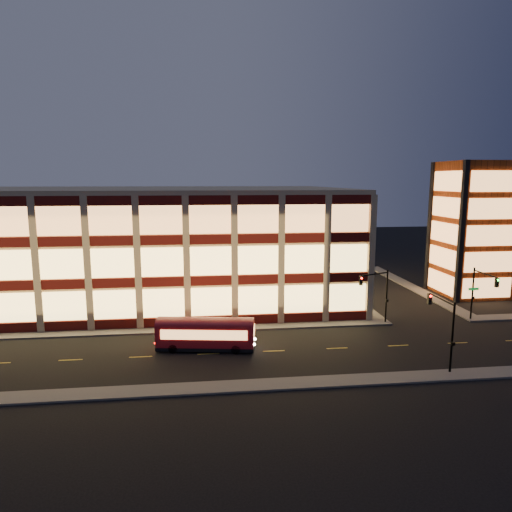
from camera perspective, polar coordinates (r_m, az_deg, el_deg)
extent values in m
plane|color=black|center=(48.21, -10.91, -9.52)|extent=(200.00, 200.00, 0.00)
cube|color=#514F4C|center=(49.44, -14.35, -9.07)|extent=(54.00, 2.00, 0.15)
cube|color=#514F4C|center=(67.19, 10.18, -3.98)|extent=(2.00, 30.00, 0.15)
cube|color=#514F4C|center=(71.14, 18.71, -3.58)|extent=(2.00, 30.00, 0.15)
cube|color=#514F4C|center=(36.17, -12.43, -16.11)|extent=(100.00, 2.00, 0.15)
cube|color=tan|center=(63.41, -12.73, 1.51)|extent=(50.00, 30.00, 14.00)
cube|color=tan|center=(62.84, -12.98, 8.07)|extent=(50.40, 30.40, 0.50)
cube|color=#470C0A|center=(50.10, -14.24, -8.13)|extent=(50.10, 0.25, 1.00)
cube|color=#FFCD6B|center=(49.53, -14.34, -5.80)|extent=(49.00, 0.20, 3.00)
cube|color=#470C0A|center=(66.81, 9.47, -3.53)|extent=(0.25, 30.10, 1.00)
cube|color=#FFCD6B|center=(66.37, 9.51, -1.76)|extent=(0.20, 29.00, 3.00)
cube|color=#470C0A|center=(48.96, -14.45, -3.21)|extent=(50.10, 0.25, 1.00)
cube|color=#FFCD6B|center=(48.57, -14.55, -0.79)|extent=(49.00, 0.20, 3.00)
cube|color=#470C0A|center=(65.97, 9.58, 0.20)|extent=(0.25, 30.10, 1.00)
cube|color=#FFCD6B|center=(65.66, 9.61, 2.01)|extent=(0.20, 29.00, 3.00)
cube|color=#470C0A|center=(48.21, -14.67, 1.90)|extent=(50.10, 0.25, 1.00)
cube|color=#FFCD6B|center=(48.01, -14.77, 4.39)|extent=(49.00, 0.20, 3.00)
cube|color=#470C0A|center=(65.41, 9.68, 4.01)|extent=(0.25, 30.10, 1.00)
cube|color=#FFCD6B|center=(65.24, 9.72, 5.84)|extent=(0.20, 29.00, 3.00)
cube|color=#8C3814|center=(68.29, 25.47, 3.07)|extent=(8.00, 8.00, 18.00)
cube|color=black|center=(62.81, 24.30, 2.66)|extent=(0.60, 0.60, 18.00)
cube|color=black|center=(69.74, 20.94, 3.48)|extent=(0.60, 0.60, 18.00)
cube|color=black|center=(73.79, 26.46, 3.41)|extent=(0.60, 0.60, 18.00)
cube|color=#FFA559|center=(66.01, 26.89, -3.58)|extent=(6.60, 0.16, 2.60)
cube|color=#FFA559|center=(67.31, 22.08, -3.01)|extent=(0.16, 6.60, 2.60)
cube|color=#FFA559|center=(65.38, 27.11, -0.67)|extent=(6.60, 0.16, 2.60)
cube|color=#FFA559|center=(66.69, 22.26, -0.15)|extent=(0.16, 6.60, 2.60)
cube|color=#FFA559|center=(64.93, 27.34, 2.28)|extent=(6.60, 0.16, 2.60)
cube|color=#FFA559|center=(66.25, 22.45, 2.75)|extent=(0.16, 6.60, 2.60)
cube|color=#FFA559|center=(64.65, 27.57, 5.27)|extent=(6.60, 0.16, 2.60)
cube|color=#FFA559|center=(65.98, 22.63, 5.68)|extent=(0.16, 6.60, 2.60)
cube|color=#FFA559|center=(64.55, 27.80, 8.28)|extent=(6.60, 0.16, 2.60)
cube|color=#FFA559|center=(65.88, 22.83, 8.63)|extent=(0.16, 6.60, 2.60)
cylinder|color=black|center=(51.87, 16.00, -4.90)|extent=(0.18, 0.18, 6.00)
cylinder|color=black|center=(49.95, 14.61, -2.21)|extent=(3.56, 1.63, 0.14)
cube|color=black|center=(48.76, 12.99, -3.02)|extent=(0.32, 0.32, 0.95)
sphere|color=#FF0C05|center=(48.53, 13.07, -2.72)|extent=(0.20, 0.20, 0.20)
cube|color=black|center=(51.79, 16.06, -5.38)|extent=(0.25, 0.18, 0.28)
cylinder|color=black|center=(56.45, 25.43, -4.30)|extent=(0.18, 0.18, 6.00)
cylinder|color=black|center=(54.27, 26.75, -2.01)|extent=(0.14, 4.00, 0.14)
cube|color=black|center=(52.74, 27.89, -2.96)|extent=(0.32, 0.32, 0.95)
sphere|color=#0CFF26|center=(52.54, 28.03, -2.68)|extent=(0.20, 0.20, 0.20)
cube|color=black|center=(56.38, 25.51, -4.74)|extent=(0.25, 0.18, 0.28)
cube|color=#0C7226|center=(56.20, 25.56, -3.74)|extent=(1.20, 0.06, 0.28)
cylinder|color=black|center=(40.46, 23.32, -9.41)|extent=(0.18, 0.18, 6.00)
cylinder|color=black|center=(41.38, 22.19, -5.02)|extent=(0.14, 4.00, 0.14)
cube|color=black|center=(43.20, 20.87, -5.03)|extent=(0.32, 0.32, 0.95)
sphere|color=#FF0C05|center=(42.97, 21.01, -4.70)|extent=(0.20, 0.20, 0.20)
cube|color=black|center=(40.42, 23.42, -10.03)|extent=(0.25, 0.18, 0.28)
cube|color=maroon|center=(43.01, -6.31, -9.62)|extent=(9.19, 3.58, 2.06)
cube|color=black|center=(43.42, -6.28, -11.13)|extent=(9.19, 3.58, 0.31)
cylinder|color=black|center=(42.99, -10.34, -11.32)|extent=(0.84, 0.39, 0.81)
cylinder|color=black|center=(44.79, -9.79, -10.44)|extent=(0.84, 0.39, 0.81)
cylinder|color=black|center=(42.16, -2.55, -11.60)|extent=(0.84, 0.39, 0.81)
cylinder|color=black|center=(44.00, -2.34, -10.67)|extent=(0.84, 0.39, 0.81)
cube|color=#FFA559|center=(41.85, -6.55, -9.79)|extent=(7.80, 1.26, 0.90)
cube|color=#FFA559|center=(44.00, -6.10, -8.81)|extent=(7.80, 1.26, 0.90)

